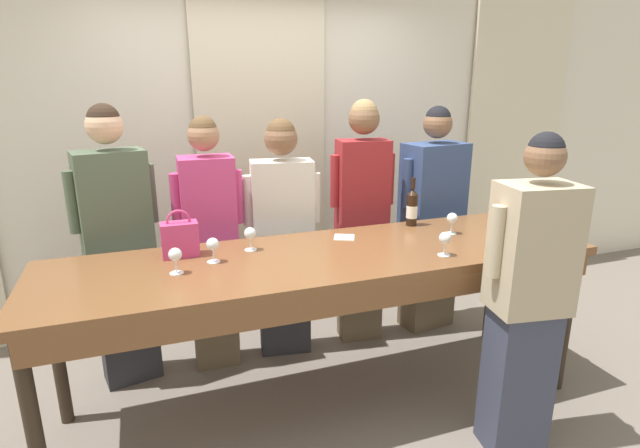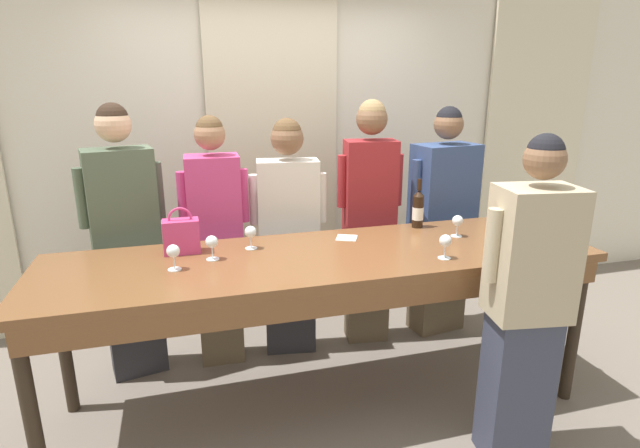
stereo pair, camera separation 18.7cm
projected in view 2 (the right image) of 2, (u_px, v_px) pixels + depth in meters
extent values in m
plane|color=#70665B|center=(324.00, 403.00, 3.07)|extent=(18.00, 18.00, 0.00)
cube|color=silver|center=(272.00, 144.00, 4.07)|extent=(12.00, 0.06, 2.80)
cube|color=beige|center=(274.00, 152.00, 4.03)|extent=(1.04, 0.03, 2.69)
cube|color=beige|center=(534.00, 142.00, 4.67)|extent=(1.04, 0.03, 2.69)
cube|color=brown|center=(324.00, 258.00, 2.80)|extent=(3.09, 0.85, 0.05)
cube|color=brown|center=(348.00, 302.00, 2.45)|extent=(2.96, 0.03, 0.12)
cylinder|color=#2D2319|center=(31.00, 417.00, 2.23)|extent=(0.07, 0.07, 0.92)
cylinder|color=#2D2319|center=(574.00, 330.00, 3.00)|extent=(0.07, 0.07, 0.92)
cylinder|color=#2D2319|center=(63.00, 341.00, 2.88)|extent=(0.07, 0.07, 0.92)
cylinder|color=#2D2319|center=(503.00, 286.00, 3.65)|extent=(0.07, 0.07, 0.92)
cylinder|color=black|center=(418.00, 212.00, 3.27)|extent=(0.07, 0.07, 0.21)
cone|color=black|center=(419.00, 193.00, 3.23)|extent=(0.07, 0.07, 0.04)
cylinder|color=black|center=(419.00, 185.00, 3.22)|extent=(0.03, 0.03, 0.07)
cylinder|color=white|center=(418.00, 213.00, 3.27)|extent=(0.07, 0.07, 0.08)
cube|color=#C63870|center=(181.00, 236.00, 2.79)|extent=(0.20, 0.11, 0.19)
torus|color=#C63870|center=(180.00, 219.00, 2.76)|extent=(0.13, 0.01, 0.13)
cylinder|color=white|center=(557.00, 237.00, 3.09)|extent=(0.07, 0.07, 0.00)
cylinder|color=white|center=(558.00, 231.00, 3.08)|extent=(0.01, 0.01, 0.07)
sphere|color=white|center=(560.00, 221.00, 3.06)|extent=(0.07, 0.07, 0.07)
cylinder|color=white|center=(175.00, 269.00, 2.56)|extent=(0.07, 0.07, 0.00)
cylinder|color=white|center=(174.00, 263.00, 2.55)|extent=(0.01, 0.01, 0.07)
sphere|color=white|center=(173.00, 251.00, 2.53)|extent=(0.07, 0.07, 0.07)
sphere|color=maroon|center=(173.00, 253.00, 2.54)|extent=(0.04, 0.04, 0.04)
cylinder|color=white|center=(456.00, 236.00, 3.10)|extent=(0.07, 0.07, 0.00)
cylinder|color=white|center=(457.00, 230.00, 3.09)|extent=(0.01, 0.01, 0.07)
sphere|color=white|center=(458.00, 221.00, 3.07)|extent=(0.07, 0.07, 0.07)
cylinder|color=white|center=(444.00, 258.00, 2.72)|extent=(0.07, 0.07, 0.00)
cylinder|color=white|center=(445.00, 252.00, 2.71)|extent=(0.01, 0.01, 0.07)
sphere|color=white|center=(445.00, 241.00, 2.70)|extent=(0.07, 0.07, 0.07)
sphere|color=maroon|center=(445.00, 242.00, 2.70)|extent=(0.04, 0.04, 0.04)
cylinder|color=white|center=(251.00, 248.00, 2.88)|extent=(0.07, 0.07, 0.00)
cylinder|color=white|center=(251.00, 242.00, 2.87)|extent=(0.01, 0.01, 0.07)
sphere|color=white|center=(251.00, 232.00, 2.85)|extent=(0.07, 0.07, 0.07)
cylinder|color=white|center=(213.00, 259.00, 2.71)|extent=(0.07, 0.07, 0.00)
cylinder|color=white|center=(212.00, 253.00, 2.70)|extent=(0.01, 0.01, 0.07)
sphere|color=white|center=(212.00, 242.00, 2.68)|extent=(0.07, 0.07, 0.07)
cube|color=white|center=(347.00, 238.00, 3.07)|extent=(0.16, 0.16, 0.00)
cube|color=#28282D|center=(135.00, 313.00, 3.31)|extent=(0.38, 0.28, 0.84)
cube|color=#4C5B47|center=(122.00, 202.00, 3.09)|extent=(0.44, 0.32, 0.67)
sphere|color=#DBAD89|center=(113.00, 125.00, 2.96)|extent=(0.21, 0.21, 0.21)
sphere|color=#332319|center=(112.00, 118.00, 2.95)|extent=(0.19, 0.19, 0.19)
cylinder|color=#4C5B47|center=(158.00, 191.00, 3.18)|extent=(0.08, 0.08, 0.37)
cylinder|color=#4C5B47|center=(82.00, 198.00, 2.98)|extent=(0.08, 0.08, 0.37)
cube|color=brown|center=(220.00, 306.00, 3.46)|extent=(0.30, 0.22, 0.81)
cube|color=#C63D7A|center=(214.00, 204.00, 3.25)|extent=(0.35, 0.25, 0.64)
sphere|color=#9E7051|center=(210.00, 135.00, 3.13)|extent=(0.20, 0.20, 0.20)
sphere|color=brown|center=(209.00, 129.00, 3.12)|extent=(0.17, 0.17, 0.17)
cylinder|color=#C63D7A|center=(243.00, 196.00, 3.29)|extent=(0.07, 0.07, 0.35)
cylinder|color=#C63D7A|center=(183.00, 199.00, 3.19)|extent=(0.07, 0.07, 0.35)
cube|color=#28282D|center=(290.00, 299.00, 3.59)|extent=(0.37, 0.23, 0.78)
cube|color=silver|center=(288.00, 205.00, 3.39)|extent=(0.44, 0.27, 0.62)
sphere|color=brown|center=(287.00, 139.00, 3.27)|extent=(0.22, 0.22, 0.22)
sphere|color=brown|center=(287.00, 133.00, 3.26)|extent=(0.19, 0.19, 0.19)
cylinder|color=silver|center=(321.00, 198.00, 3.41)|extent=(0.08, 0.08, 0.34)
cylinder|color=silver|center=(254.00, 200.00, 3.35)|extent=(0.08, 0.08, 0.34)
cube|color=brown|center=(367.00, 286.00, 3.74)|extent=(0.33, 0.23, 0.84)
cube|color=maroon|center=(370.00, 188.00, 3.52)|extent=(0.38, 0.27, 0.67)
sphere|color=brown|center=(372.00, 119.00, 3.39)|extent=(0.22, 0.22, 0.22)
sphere|color=#93754C|center=(372.00, 113.00, 3.38)|extent=(0.19, 0.19, 0.19)
cylinder|color=maroon|center=(398.00, 180.00, 3.54)|extent=(0.08, 0.08, 0.37)
cylinder|color=maroon|center=(342.00, 181.00, 3.48)|extent=(0.08, 0.08, 0.37)
cube|color=brown|center=(438.00, 280.00, 3.89)|extent=(0.42, 0.28, 0.82)
cube|color=#334775|center=(444.00, 188.00, 3.69)|extent=(0.49, 0.33, 0.65)
sphere|color=brown|center=(449.00, 125.00, 3.56)|extent=(0.21, 0.21, 0.21)
sphere|color=black|center=(449.00, 119.00, 3.55)|extent=(0.19, 0.19, 0.19)
cylinder|color=#334775|center=(472.00, 179.00, 3.77)|extent=(0.08, 0.08, 0.36)
cylinder|color=#334775|center=(416.00, 184.00, 3.58)|extent=(0.08, 0.08, 0.36)
cube|color=#383D51|center=(516.00, 387.00, 2.55)|extent=(0.34, 0.27, 0.81)
cube|color=tan|center=(533.00, 253.00, 2.34)|extent=(0.40, 0.32, 0.64)
sphere|color=brown|center=(545.00, 159.00, 2.22)|extent=(0.19, 0.19, 0.19)
sphere|color=black|center=(546.00, 152.00, 2.21)|extent=(0.16, 0.16, 0.16)
cylinder|color=tan|center=(493.00, 245.00, 2.31)|extent=(0.08, 0.08, 0.35)
cylinder|color=tan|center=(574.00, 242.00, 2.35)|extent=(0.08, 0.08, 0.35)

